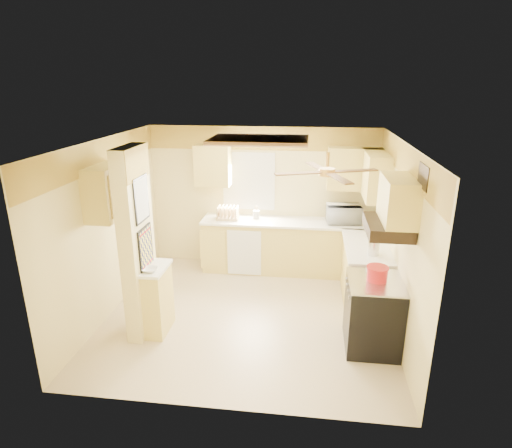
# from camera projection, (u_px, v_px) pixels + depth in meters

# --- Properties ---
(floor) EXTENTS (4.00, 4.00, 0.00)m
(floor) POSITION_uv_depth(u_px,v_px,m) (248.00, 315.00, 6.23)
(floor) COLOR #CCB48D
(floor) RESTS_ON ground
(ceiling) EXTENTS (4.00, 4.00, 0.00)m
(ceiling) POSITION_uv_depth(u_px,v_px,m) (247.00, 142.00, 5.43)
(ceiling) COLOR white
(ceiling) RESTS_ON wall_back
(wall_back) EXTENTS (4.00, 0.00, 4.00)m
(wall_back) POSITION_uv_depth(u_px,v_px,m) (263.00, 198.00, 7.61)
(wall_back) COLOR beige
(wall_back) RESTS_ON floor
(wall_front) EXTENTS (4.00, 0.00, 4.00)m
(wall_front) POSITION_uv_depth(u_px,v_px,m) (218.00, 302.00, 4.04)
(wall_front) COLOR beige
(wall_front) RESTS_ON floor
(wall_left) EXTENTS (0.00, 3.80, 3.80)m
(wall_left) POSITION_uv_depth(u_px,v_px,m) (108.00, 228.00, 6.07)
(wall_left) COLOR beige
(wall_left) RESTS_ON floor
(wall_right) EXTENTS (0.00, 3.80, 3.80)m
(wall_right) POSITION_uv_depth(u_px,v_px,m) (398.00, 241.00, 5.59)
(wall_right) COLOR beige
(wall_right) RESTS_ON floor
(wallpaper_border) EXTENTS (4.00, 0.02, 0.40)m
(wallpaper_border) POSITION_uv_depth(u_px,v_px,m) (263.00, 139.00, 7.26)
(wallpaper_border) COLOR yellow
(wallpaper_border) RESTS_ON wall_back
(partition_column) EXTENTS (0.20, 0.70, 2.50)m
(partition_column) POSITION_uv_depth(u_px,v_px,m) (137.00, 244.00, 5.47)
(partition_column) COLOR beige
(partition_column) RESTS_ON floor
(partition_ledge) EXTENTS (0.25, 0.55, 0.90)m
(partition_ledge) POSITION_uv_depth(u_px,v_px,m) (158.00, 301.00, 5.70)
(partition_ledge) COLOR #E1C363
(partition_ledge) RESTS_ON floor
(ledge_top) EXTENTS (0.28, 0.58, 0.04)m
(ledge_top) POSITION_uv_depth(u_px,v_px,m) (155.00, 269.00, 5.55)
(ledge_top) COLOR white
(ledge_top) RESTS_ON partition_ledge
(lower_cabinets_back) EXTENTS (3.00, 0.60, 0.90)m
(lower_cabinets_back) POSITION_uv_depth(u_px,v_px,m) (289.00, 247.00, 7.53)
(lower_cabinets_back) COLOR #E1C363
(lower_cabinets_back) RESTS_ON floor
(lower_cabinets_right) EXTENTS (0.60, 1.40, 0.90)m
(lower_cabinets_right) POSITION_uv_depth(u_px,v_px,m) (365.00, 275.00, 6.45)
(lower_cabinets_right) COLOR #E1C363
(lower_cabinets_right) RESTS_ON floor
(countertop_back) EXTENTS (3.04, 0.64, 0.04)m
(countertop_back) POSITION_uv_depth(u_px,v_px,m) (290.00, 222.00, 7.37)
(countertop_back) COLOR white
(countertop_back) RESTS_ON lower_cabinets_back
(countertop_right) EXTENTS (0.64, 1.44, 0.04)m
(countertop_right) POSITION_uv_depth(u_px,v_px,m) (367.00, 246.00, 6.30)
(countertop_right) COLOR white
(countertop_right) RESTS_ON lower_cabinets_right
(dishwasher_panel) EXTENTS (0.58, 0.02, 0.80)m
(dishwasher_panel) POSITION_uv_depth(u_px,v_px,m) (244.00, 253.00, 7.33)
(dishwasher_panel) COLOR white
(dishwasher_panel) RESTS_ON lower_cabinets_back
(window) EXTENTS (0.92, 0.02, 1.02)m
(window) POSITION_uv_depth(u_px,v_px,m) (249.00, 181.00, 7.54)
(window) COLOR white
(window) RESTS_ON wall_back
(upper_cab_back_left) EXTENTS (0.60, 0.35, 0.70)m
(upper_cab_back_left) POSITION_uv_depth(u_px,v_px,m) (213.00, 165.00, 7.36)
(upper_cab_back_left) COLOR #E1C363
(upper_cab_back_left) RESTS_ON wall_back
(upper_cab_back_right) EXTENTS (0.90, 0.35, 0.70)m
(upper_cab_back_right) POSITION_uv_depth(u_px,v_px,m) (355.00, 169.00, 7.07)
(upper_cab_back_right) COLOR #E1C363
(upper_cab_back_right) RESTS_ON wall_back
(upper_cab_right) EXTENTS (0.35, 1.00, 0.70)m
(upper_cab_right) POSITION_uv_depth(u_px,v_px,m) (376.00, 175.00, 6.59)
(upper_cab_right) COLOR #E1C363
(upper_cab_right) RESTS_ON wall_right
(upper_cab_left_wall) EXTENTS (0.35, 0.75, 0.70)m
(upper_cab_left_wall) POSITION_uv_depth(u_px,v_px,m) (107.00, 192.00, 5.62)
(upper_cab_left_wall) COLOR #E1C363
(upper_cab_left_wall) RESTS_ON wall_left
(upper_cab_over_stove) EXTENTS (0.35, 0.76, 0.52)m
(upper_cab_over_stove) POSITION_uv_depth(u_px,v_px,m) (398.00, 200.00, 4.87)
(upper_cab_over_stove) COLOR #E1C363
(upper_cab_over_stove) RESTS_ON wall_right
(stove) EXTENTS (0.68, 0.77, 0.92)m
(stove) POSITION_uv_depth(u_px,v_px,m) (373.00, 314.00, 5.36)
(stove) COLOR black
(stove) RESTS_ON floor
(range_hood) EXTENTS (0.50, 0.76, 0.14)m
(range_hood) POSITION_uv_depth(u_px,v_px,m) (388.00, 227.00, 4.99)
(range_hood) COLOR black
(range_hood) RESTS_ON upper_cab_over_stove
(poster_menu) EXTENTS (0.02, 0.42, 0.57)m
(poster_menu) POSITION_uv_depth(u_px,v_px,m) (141.00, 199.00, 5.27)
(poster_menu) COLOR black
(poster_menu) RESTS_ON partition_column
(poster_nashville) EXTENTS (0.02, 0.42, 0.57)m
(poster_nashville) POSITION_uv_depth(u_px,v_px,m) (146.00, 248.00, 5.48)
(poster_nashville) COLOR black
(poster_nashville) RESTS_ON partition_column
(ceiling_light_panel) EXTENTS (1.35, 0.95, 0.06)m
(ceiling_light_panel) POSITION_uv_depth(u_px,v_px,m) (259.00, 140.00, 5.90)
(ceiling_light_panel) COLOR brown
(ceiling_light_panel) RESTS_ON ceiling
(ceiling_fan) EXTENTS (1.15, 1.15, 0.26)m
(ceiling_fan) POSITION_uv_depth(u_px,v_px,m) (327.00, 171.00, 4.72)
(ceiling_fan) COLOR gold
(ceiling_fan) RESTS_ON ceiling
(vent_grate) EXTENTS (0.02, 0.40, 0.25)m
(vent_grate) POSITION_uv_depth(u_px,v_px,m) (424.00, 176.00, 4.41)
(vent_grate) COLOR black
(vent_grate) RESTS_ON wall_right
(microwave) EXTENTS (0.60, 0.43, 0.31)m
(microwave) POSITION_uv_depth(u_px,v_px,m) (344.00, 214.00, 7.22)
(microwave) COLOR white
(microwave) RESTS_ON countertop_back
(bowl) EXTENTS (0.20, 0.20, 0.05)m
(bowl) POSITION_uv_depth(u_px,v_px,m) (150.00, 270.00, 5.41)
(bowl) COLOR white
(bowl) RESTS_ON ledge_top
(dutch_oven) EXTENTS (0.27, 0.27, 0.18)m
(dutch_oven) POSITION_uv_depth(u_px,v_px,m) (377.00, 273.00, 5.21)
(dutch_oven) COLOR red
(dutch_oven) RESTS_ON stove
(kettle) EXTENTS (0.16, 0.16, 0.25)m
(kettle) POSITION_uv_depth(u_px,v_px,m) (374.00, 247.00, 5.91)
(kettle) COLOR silver
(kettle) RESTS_ON countertop_right
(dish_rack) EXTENTS (0.40, 0.31, 0.22)m
(dish_rack) POSITION_uv_depth(u_px,v_px,m) (228.00, 214.00, 7.46)
(dish_rack) COLOR #D7B87C
(dish_rack) RESTS_ON countertop_back
(utensil_crock) EXTENTS (0.11, 0.11, 0.22)m
(utensil_crock) POSITION_uv_depth(u_px,v_px,m) (256.00, 214.00, 7.47)
(utensil_crock) COLOR white
(utensil_crock) RESTS_ON countertop_back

